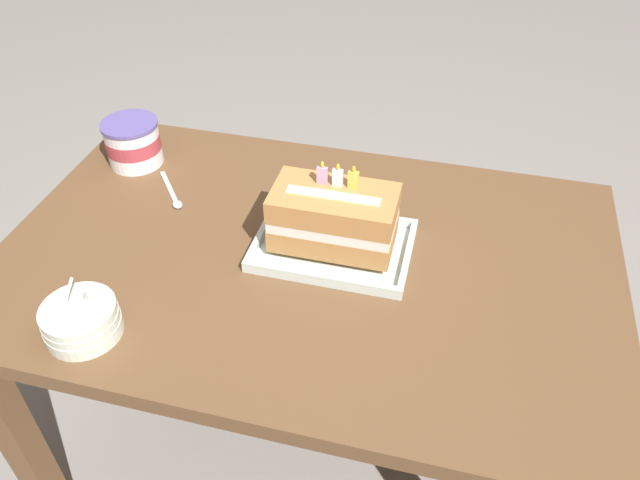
% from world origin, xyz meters
% --- Properties ---
extents(ground_plane, '(8.00, 8.00, 0.00)m').
position_xyz_m(ground_plane, '(0.00, 0.00, 0.00)').
color(ground_plane, gray).
extents(dining_table, '(1.23, 0.79, 0.72)m').
position_xyz_m(dining_table, '(0.00, 0.00, 0.62)').
color(dining_table, brown).
rests_on(dining_table, ground_plane).
extents(foil_tray, '(0.31, 0.22, 0.02)m').
position_xyz_m(foil_tray, '(0.05, 0.02, 0.72)').
color(foil_tray, silver).
rests_on(foil_tray, dining_table).
extents(birthday_cake, '(0.24, 0.13, 0.16)m').
position_xyz_m(birthday_cake, '(0.05, 0.02, 0.80)').
color(birthday_cake, '#B97E45').
rests_on(birthday_cake, foil_tray).
extents(bowl_stack, '(0.13, 0.13, 0.12)m').
position_xyz_m(bowl_stack, '(-0.32, -0.29, 0.75)').
color(bowl_stack, silver).
rests_on(bowl_stack, dining_table).
extents(ice_cream_tub, '(0.13, 0.13, 0.11)m').
position_xyz_m(ice_cream_tub, '(-0.48, 0.22, 0.77)').
color(ice_cream_tub, white).
rests_on(ice_cream_tub, dining_table).
extents(serving_spoon_near_tray, '(0.11, 0.13, 0.01)m').
position_xyz_m(serving_spoon_near_tray, '(-0.33, 0.10, 0.72)').
color(serving_spoon_near_tray, silver).
rests_on(serving_spoon_near_tray, dining_table).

